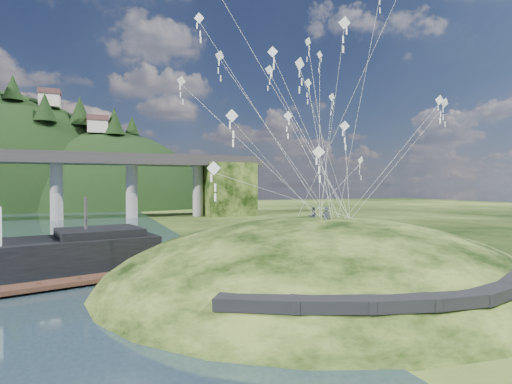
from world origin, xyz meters
name	(u,v)px	position (x,y,z in m)	size (l,w,h in m)	color
ground	(234,297)	(0.00, 0.00, 0.00)	(320.00, 320.00, 0.00)	black
grass_hill	(321,299)	(8.00, 2.00, -1.50)	(36.00, 32.00, 13.00)	black
footpath	(431,291)	(7.46, -9.74, 2.08)	(22.29, 5.84, 0.83)	black
bridge	(2,175)	(-26.46, 70.07, 9.70)	(160.00, 11.00, 15.00)	#2D2B2B
wooden_dock	(80,281)	(-9.81, 7.15, 0.40)	(12.92, 5.27, 0.92)	#341D15
kite_flyers	(319,207)	(7.97, 2.35, 5.82)	(1.33, 3.60, 1.90)	#282D35
kite_swarm	(306,82)	(6.77, 2.30, 15.72)	(19.45, 17.81, 19.22)	white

